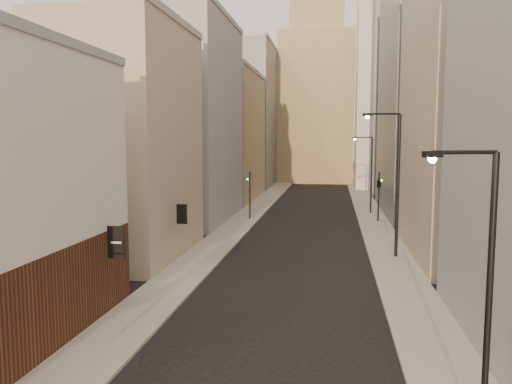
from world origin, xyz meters
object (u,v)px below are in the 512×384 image
streetlamp_mid (394,176)px  streetlamp_far (369,170)px  white_tower (382,75)px  traffic_light_right (379,183)px  streetlamp_near (483,281)px  traffic_light_left (250,188)px  clock_tower (317,91)px

streetlamp_mid → streetlamp_far: (-0.22, 20.65, -0.87)m
white_tower → traffic_light_right: white_tower is taller
traffic_light_right → streetlamp_near: bearing=105.4°
streetlamp_far → traffic_light_left: 13.74m
clock_tower → streetlamp_far: bearing=-80.4°
traffic_light_left → traffic_light_right: bearing=163.2°
traffic_light_left → streetlamp_mid: bearing=111.0°
clock_tower → streetlamp_near: bearing=-85.1°
streetlamp_near → traffic_light_right: bearing=70.5°
streetlamp_near → streetlamp_far: 42.27m
clock_tower → white_tower: bearing=-51.8°
white_tower → clock_tower: bearing=128.2°
streetlamp_near → streetlamp_far: size_ratio=0.94×
streetlamp_near → streetlamp_far: bearing=71.4°
white_tower → streetlamp_far: size_ratio=4.87×
white_tower → traffic_light_right: 37.74m
clock_tower → white_tower: clock_tower is taller
streetlamp_far → traffic_light_left: size_ratio=1.70×
white_tower → traffic_light_right: (-3.06, -34.64, -14.67)m
streetlamp_mid → traffic_light_right: size_ratio=2.01×
white_tower → traffic_light_left: bearing=-114.4°
traffic_light_left → streetlamp_near: bearing=89.4°
traffic_light_left → traffic_light_right: 12.92m
streetlamp_near → traffic_light_left: size_ratio=1.60×
streetlamp_mid → streetlamp_far: streetlamp_mid is taller
streetlamp_near → traffic_light_right: size_ratio=1.60×
streetlamp_far → streetlamp_mid: bearing=-92.6°
streetlamp_near → clock_tower: bearing=76.3°
streetlamp_mid → clock_tower: bearing=87.2°
white_tower → traffic_light_right: size_ratio=8.30×
streetlamp_mid → traffic_light_left: (-12.54, 14.77, -2.39)m
white_tower → streetlamp_near: size_ratio=5.18×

